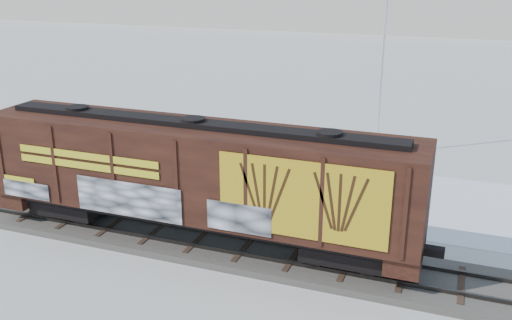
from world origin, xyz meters
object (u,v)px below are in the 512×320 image
at_px(hopper_railcar, 195,174).
at_px(car_white, 326,178).
at_px(flagpole, 383,83).
at_px(car_dark, 327,190).
at_px(car_silver, 202,154).

height_order(hopper_railcar, car_white, hopper_railcar).
xyz_separation_m(flagpole, car_white, (-1.47, -6.80, -3.55)).
height_order(flagpole, car_dark, flagpole).
bearing_deg(hopper_railcar, car_white, 64.25).
bearing_deg(car_white, hopper_railcar, 143.55).
height_order(hopper_railcar, flagpole, flagpole).
distance_m(flagpole, car_silver, 11.03).
bearing_deg(car_silver, flagpole, -75.27).
bearing_deg(car_dark, hopper_railcar, 165.12).
bearing_deg(hopper_railcar, car_silver, 114.37).
relative_size(flagpole, car_dark, 2.68).
bearing_deg(car_silver, car_white, -116.63).
bearing_deg(flagpole, car_dark, -98.04).
distance_m(car_silver, car_dark, 7.85).
height_order(flagpole, car_silver, flagpole).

